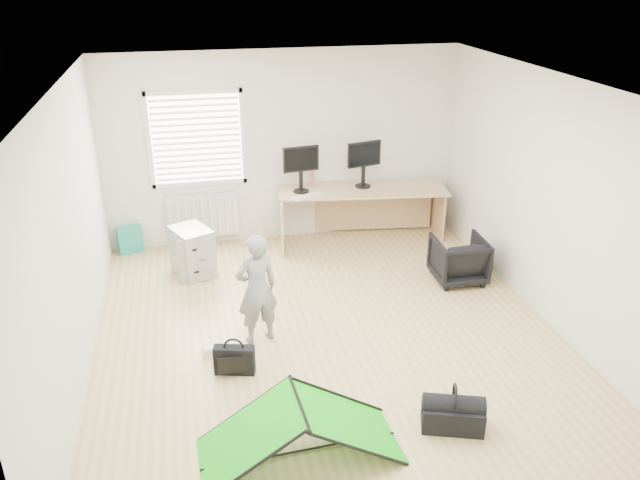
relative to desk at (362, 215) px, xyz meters
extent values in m
plane|color=tan|center=(-1.04, -2.32, -0.40)|extent=(5.50, 5.50, 0.00)
cube|color=silver|center=(-1.04, 0.43, 0.95)|extent=(5.00, 0.02, 2.70)
cube|color=silver|center=(-2.24, 0.39, 1.15)|extent=(1.20, 0.06, 1.20)
cube|color=silver|center=(-2.24, 0.35, 0.05)|extent=(1.00, 0.12, 0.60)
cube|color=tan|center=(0.00, 0.00, 0.00)|extent=(2.45, 1.06, 0.81)
cube|color=#989B9D|center=(-2.43, -0.55, -0.09)|extent=(0.60, 0.67, 0.64)
cube|color=black|center=(-0.88, 0.04, 0.64)|extent=(0.51, 0.17, 0.48)
cube|color=black|center=(0.02, 0.06, 0.65)|extent=(0.52, 0.23, 0.49)
cube|color=beige|center=(-0.84, -0.19, 0.41)|extent=(0.47, 0.32, 0.02)
cylinder|color=#B76667|center=(-0.68, 0.24, 0.52)|extent=(0.07, 0.07, 0.23)
imported|color=black|center=(0.87, -1.46, -0.11)|extent=(0.65, 0.67, 0.59)
imported|color=gray|center=(-1.80, -2.29, 0.22)|extent=(0.52, 0.41, 1.25)
cube|color=white|center=(1.19, -1.18, -0.28)|extent=(0.50, 0.39, 0.25)
cube|color=teal|center=(-3.27, 0.31, -0.21)|extent=(0.35, 0.23, 0.39)
cube|color=black|center=(-2.11, -2.83, -0.25)|extent=(0.42, 0.22, 0.30)
cube|color=silver|center=(-2.35, -2.48, -0.35)|extent=(0.14, 0.14, 0.11)
cube|color=black|center=(-0.32, -4.04, -0.29)|extent=(0.59, 0.43, 0.23)
camera|label=1|loc=(-2.39, -8.02, 3.36)|focal=35.00mm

